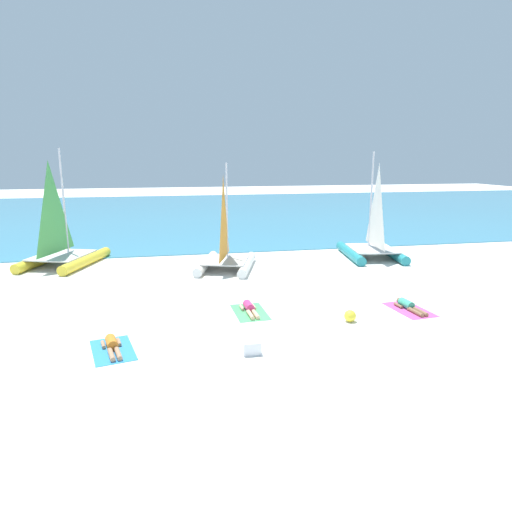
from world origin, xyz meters
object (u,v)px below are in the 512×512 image
Objects in this scene: sunbather_left at (112,345)px; sunbather_middle at (250,308)px; sailboat_white at (226,254)px; cooler_box at (252,348)px; towel_left at (113,350)px; sunbather_right at (408,306)px; beach_ball at (350,316)px; towel_middle at (250,312)px; sailboat_teal at (372,242)px; towel_right at (409,310)px; sailboat_yellow at (62,249)px.

sunbather_left and sunbather_middle have the same top height.
sailboat_white is 9.81m from cooler_box.
towel_left is 1.21× the size of sunbather_middle.
sunbather_left is at bearing -177.51° from sunbather_right.
beach_ball reaches higher than sunbather_left.
sunbather_middle reaches higher than towel_middle.
sunbather_middle is at bearing -130.18° from sailboat_teal.
beach_ball is 0.80× the size of cooler_box.
sailboat_white reaches higher than towel_middle.
sailboat_teal is at bearing 50.85° from cooler_box.
sailboat_white is 9.24m from towel_right.
sailboat_teal is at bearing 42.10° from towel_middle.
sunbather_middle is 3.93× the size of beach_ball.
sunbather_left is 0.82× the size of towel_middle.
towel_right is (10.05, 1.47, 0.00)m from towel_left.
towel_middle is 5.70m from sunbather_right.
beach_ball is at bearing -165.12° from towel_right.
towel_left and towel_right have the same top height.
sailboat_teal is (16.04, -1.46, -0.02)m from sailboat_yellow.
sunbather_middle is (-0.00, 0.07, 0.13)m from towel_middle.
sailboat_white is at bearing 2.59° from sailboat_yellow.
sailboat_teal is 13.82m from cooler_box.
sailboat_teal is at bearing 60.50° from beach_ball.
sailboat_yellow reaches higher than towel_left.
sailboat_white is 9.79m from sunbather_left.
towel_middle is 3.43m from cooler_box.
sunbather_middle is at bearing 80.21° from cooler_box.
sailboat_white is at bearing 86.34° from cooler_box.
sailboat_teal is 3.60× the size of sunbather_right.
beach_ball is at bearing 6.01° from towel_left.
sailboat_teal is 15.86m from towel_left.
sailboat_teal is 8.55m from sunbather_right.
cooler_box is at bearing -76.35° from sailboat_white.
cooler_box is (3.81, -1.01, 0.17)m from towel_left.
sailboat_yellow is 3.06× the size of towel_right.
cooler_box reaches higher than towel_left.
sailboat_yellow is 14.22m from cooler_box.
sailboat_yellow is 16.69m from towel_right.
sunbather_left is 5.01m from sunbather_middle.
beach_ball is (-2.57, -0.68, 0.19)m from towel_right.
towel_right is (10.07, 1.41, -0.13)m from sunbather_left.
sunbather_left is 0.99× the size of sunbather_right.
sailboat_white is 2.68× the size of towel_left.
sunbather_right is 3.94× the size of beach_ball.
towel_left is 0.14m from sunbather_left.
sunbather_left is 3.97m from cooler_box.
sailboat_teal is at bearing 37.73° from towel_left.
towel_right is at bearing 14.88° from beach_ball.
towel_middle is 4.78× the size of beach_ball.
sailboat_yellow is 8.31m from sailboat_white.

